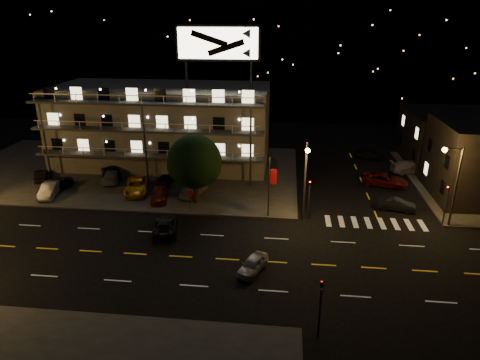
# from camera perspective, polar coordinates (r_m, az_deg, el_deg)

# --- Properties ---
(ground) EXTENTS (140.00, 140.00, 0.00)m
(ground) POSITION_cam_1_polar(r_m,az_deg,el_deg) (36.81, -4.84, -10.31)
(ground) COLOR black
(ground) RESTS_ON ground
(curb_nw) EXTENTS (44.00, 24.00, 0.15)m
(curb_nw) POSITION_cam_1_polar(r_m,az_deg,el_deg) (57.95, -14.77, 1.23)
(curb_nw) COLOR #323230
(curb_nw) RESTS_ON ground
(curb_ne) EXTENTS (16.00, 24.00, 0.15)m
(curb_ne) POSITION_cam_1_polar(r_m,az_deg,el_deg) (59.10, 29.34, -0.50)
(curb_ne) COLOR #323230
(curb_ne) RESTS_ON ground
(motel) EXTENTS (28.00, 13.80, 18.10)m
(motel) POSITION_cam_1_polar(r_m,az_deg,el_deg) (58.68, -10.21, 7.23)
(motel) COLOR gray
(motel) RESTS_ON ground
(side_bldg_back) EXTENTS (14.06, 12.00, 7.00)m
(side_bldg_back) POSITION_cam_1_polar(r_m,az_deg,el_deg) (65.18, 27.34, 4.90)
(side_bldg_back) COLOR black
(side_bldg_back) RESTS_ON ground
(hill_backdrop) EXTENTS (120.00, 25.00, 24.00)m
(hill_backdrop) POSITION_cam_1_polar(r_m,az_deg,el_deg) (100.57, -0.84, 16.87)
(hill_backdrop) COLOR black
(hill_backdrop) RESTS_ON ground
(streetlight_nc) EXTENTS (0.44, 1.92, 8.00)m
(streetlight_nc) POSITION_cam_1_polar(r_m,az_deg,el_deg) (41.25, 8.74, 0.77)
(streetlight_nc) COLOR #2D2D30
(streetlight_nc) RESTS_ON ground
(streetlight_ne) EXTENTS (1.92, 0.44, 8.00)m
(streetlight_ne) POSITION_cam_1_polar(r_m,az_deg,el_deg) (44.40, 26.57, 0.18)
(streetlight_ne) COLOR #2D2D30
(streetlight_ne) RESTS_ON ground
(signal_nw) EXTENTS (0.20, 0.27, 4.60)m
(signal_nw) POSITION_cam_1_polar(r_m,az_deg,el_deg) (42.68, 9.21, -2.01)
(signal_nw) COLOR #2D2D30
(signal_nw) RESTS_ON ground
(signal_sw) EXTENTS (0.20, 0.27, 4.60)m
(signal_sw) POSITION_cam_1_polar(r_m,az_deg,el_deg) (27.88, 10.65, -15.84)
(signal_sw) COLOR #2D2D30
(signal_sw) RESTS_ON ground
(signal_ne) EXTENTS (0.27, 0.20, 4.60)m
(signal_ne) POSITION_cam_1_polar(r_m,az_deg,el_deg) (45.35, 25.83, -2.54)
(signal_ne) COLOR #2D2D30
(signal_ne) RESTS_ON ground
(banner_north) EXTENTS (0.83, 0.16, 6.40)m
(banner_north) POSITION_cam_1_polar(r_m,az_deg,el_deg) (42.21, 3.97, -0.78)
(banner_north) COLOR #2D2D30
(banner_north) RESTS_ON ground
(stop_sign) EXTENTS (0.91, 0.11, 2.61)m
(stop_sign) POSITION_cam_1_polar(r_m,az_deg,el_deg) (44.04, -6.65, -2.33)
(stop_sign) COLOR #2D2D30
(stop_sign) RESTS_ON ground
(tree) EXTENTS (5.98, 5.76, 7.53)m
(tree) POSITION_cam_1_polar(r_m,az_deg,el_deg) (45.17, -6.15, 2.26)
(tree) COLOR black
(tree) RESTS_ON curb_nw
(lot_car_0) EXTENTS (2.83, 4.38, 1.39)m
(lot_car_0) POSITION_cam_1_polar(r_m,az_deg,el_deg) (53.69, -23.22, -0.57)
(lot_car_0) COLOR black
(lot_car_0) RESTS_ON curb_nw
(lot_car_1) EXTENTS (2.35, 4.64, 1.46)m
(lot_car_1) POSITION_cam_1_polar(r_m,az_deg,el_deg) (52.39, -24.05, -1.18)
(lot_car_1) COLOR #9A999F
(lot_car_1) RESTS_ON curb_nw
(lot_car_2) EXTENTS (3.67, 5.77, 1.48)m
(lot_car_2) POSITION_cam_1_polar(r_m,az_deg,el_deg) (50.19, -13.62, -0.80)
(lot_car_2) COLOR #EBA416
(lot_car_2) RESTS_ON curb_nw
(lot_car_3) EXTENTS (2.67, 4.53, 1.23)m
(lot_car_3) POSITION_cam_1_polar(r_m,az_deg,el_deg) (47.70, -10.74, -1.91)
(lot_car_3) COLOR #5D100D
(lot_car_3) RESTS_ON curb_nw
(lot_car_4) EXTENTS (2.97, 4.82, 1.53)m
(lot_car_4) POSITION_cam_1_polar(r_m,az_deg,el_deg) (48.43, -6.12, -1.09)
(lot_car_4) COLOR #9A999F
(lot_car_4) RESTS_ON curb_nw
(lot_car_5) EXTENTS (2.76, 3.95, 1.23)m
(lot_car_5) POSITION_cam_1_polar(r_m,az_deg,el_deg) (57.96, -25.00, 0.62)
(lot_car_5) COLOR black
(lot_car_5) RESTS_ON curb_nw
(lot_car_6) EXTENTS (4.15, 5.52, 1.39)m
(lot_car_6) POSITION_cam_1_polar(r_m,az_deg,el_deg) (55.94, -16.81, 1.13)
(lot_car_6) COLOR black
(lot_car_6) RESTS_ON curb_nw
(lot_car_7) EXTENTS (2.94, 5.05, 1.38)m
(lot_car_7) POSITION_cam_1_polar(r_m,az_deg,el_deg) (54.33, -16.72, 0.54)
(lot_car_7) COLOR #9A999F
(lot_car_7) RESTS_ON curb_nw
(lot_car_8) EXTENTS (1.90, 3.91, 1.28)m
(lot_car_8) POSITION_cam_1_polar(r_m,az_deg,el_deg) (51.87, -9.90, 0.11)
(lot_car_8) COLOR black
(lot_car_8) RESTS_ON curb_nw
(lot_car_9) EXTENTS (1.97, 4.24, 1.35)m
(lot_car_9) POSITION_cam_1_polar(r_m,az_deg,el_deg) (52.67, -5.63, 0.70)
(lot_car_9) COLOR #5D100D
(lot_car_9) RESTS_ON curb_nw
(side_car_0) EXTENTS (4.11, 2.22, 1.29)m
(side_car_0) POSITION_cam_1_polar(r_m,az_deg,el_deg) (47.63, 20.13, -3.09)
(side_car_0) COLOR black
(side_car_0) RESTS_ON ground
(side_car_1) EXTENTS (5.78, 3.74, 1.48)m
(side_car_1) POSITION_cam_1_polar(r_m,az_deg,el_deg) (53.94, 18.74, 0.04)
(side_car_1) COLOR #5D100D
(side_car_1) RESTS_ON ground
(side_car_2) EXTENTS (5.53, 2.83, 1.53)m
(side_car_2) POSITION_cam_1_polar(r_m,az_deg,el_deg) (59.44, 21.88, 1.58)
(side_car_2) COLOR #9A999F
(side_car_2) RESTS_ON ground
(side_car_3) EXTENTS (4.28, 2.53, 1.37)m
(side_car_3) POSITION_cam_1_polar(r_m,az_deg,el_deg) (63.59, 16.86, 3.36)
(side_car_3) COLOR black
(side_car_3) RESTS_ON ground
(road_car_east) EXTENTS (2.65, 3.86, 1.22)m
(road_car_east) POSITION_cam_1_polar(r_m,az_deg,el_deg) (34.68, 1.70, -11.21)
(road_car_east) COLOR #9A999F
(road_car_east) RESTS_ON ground
(road_car_west) EXTENTS (3.11, 5.08, 1.32)m
(road_car_west) POSITION_cam_1_polar(r_m,az_deg,el_deg) (41.05, -9.97, -5.98)
(road_car_west) COLOR black
(road_car_west) RESTS_ON ground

